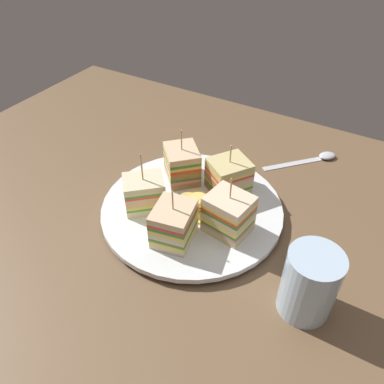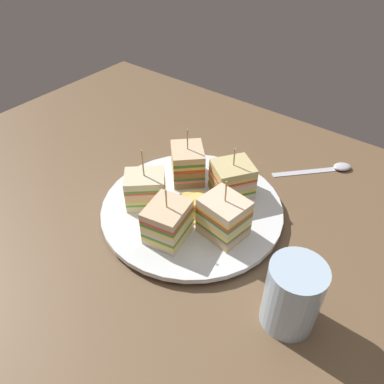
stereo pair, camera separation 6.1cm
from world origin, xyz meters
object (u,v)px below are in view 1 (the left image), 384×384
object	(u,v)px
sandwich_wedge_2	(229,176)
spoon	(317,158)
sandwich_wedge_1	(228,214)
drinking_glass	(308,287)
sandwich_wedge_4	(145,193)
plate	(192,209)
sandwich_wedge_0	(174,224)
chip_pile	(196,203)
sandwich_wedge_3	(182,164)

from	to	relation	value
sandwich_wedge_2	spoon	distance (cm)	21.81
sandwich_wedge_1	spoon	size ratio (longest dim) A/B	0.80
spoon	drinking_glass	size ratio (longest dim) A/B	1.27
sandwich_wedge_4	plate	bearing A→B (deg)	-11.29
sandwich_wedge_0	sandwich_wedge_4	bearing A→B (deg)	53.85
sandwich_wedge_4	drinking_glass	size ratio (longest dim) A/B	1.05
chip_pile	sandwich_wedge_1	bearing A→B (deg)	165.96
sandwich_wedge_1	sandwich_wedge_2	bearing A→B (deg)	-55.74
sandwich_wedge_2	sandwich_wedge_3	xyz separation A→B (cm)	(8.31, 1.41, 0.21)
sandwich_wedge_0	sandwich_wedge_4	size ratio (longest dim) A/B	0.88
plate	sandwich_wedge_1	xyz separation A→B (cm)	(-7.33, 1.84, 3.85)
sandwich_wedge_0	chip_pile	bearing A→B (deg)	-7.52
plate	chip_pile	world-z (taller)	chip_pile
sandwich_wedge_2	sandwich_wedge_3	bearing A→B (deg)	-45.80
plate	chip_pile	xyz separation A→B (cm)	(-0.82, 0.21, 1.91)
sandwich_wedge_2	chip_pile	world-z (taller)	sandwich_wedge_2
drinking_glass	spoon	bearing A→B (deg)	-76.58
sandwich_wedge_3	drinking_glass	xyz separation A→B (cm)	(-26.71, 13.49, -0.52)
sandwich_wedge_2	drinking_glass	bearing A→B (deg)	85.57
sandwich_wedge_3	sandwich_wedge_4	distance (cm)	9.38
sandwich_wedge_2	spoon	xyz separation A→B (cm)	(-10.37, -18.74, -4.11)
sandwich_wedge_1	chip_pile	distance (cm)	6.98
plate	spoon	bearing A→B (deg)	-117.73
sandwich_wedge_2	chip_pile	bearing A→B (deg)	16.77
sandwich_wedge_4	spoon	bearing A→B (deg)	14.23
spoon	sandwich_wedge_0	bearing A→B (deg)	-156.98
chip_pile	drinking_glass	bearing A→B (deg)	159.33
plate	spoon	distance (cm)	28.96
sandwich_wedge_0	sandwich_wedge_3	bearing A→B (deg)	15.51
plate	sandwich_wedge_0	bearing A→B (deg)	99.78
sandwich_wedge_4	drinking_glass	distance (cm)	28.33
sandwich_wedge_2	spoon	size ratio (longest dim) A/B	0.71
sandwich_wedge_2	sandwich_wedge_3	world-z (taller)	sandwich_wedge_3
sandwich_wedge_1	sandwich_wedge_2	world-z (taller)	sandwich_wedge_1
sandwich_wedge_2	sandwich_wedge_4	distance (cm)	14.39
sandwich_wedge_3	chip_pile	size ratio (longest dim) A/B	1.21
sandwich_wedge_4	chip_pile	world-z (taller)	sandwich_wedge_4
plate	sandwich_wedge_0	xyz separation A→B (cm)	(-1.28, 7.45, 3.60)
sandwich_wedge_3	drinking_glass	distance (cm)	29.92
sandwich_wedge_1	chip_pile	world-z (taller)	sandwich_wedge_1
sandwich_wedge_2	sandwich_wedge_4	size ratio (longest dim) A/B	0.86
sandwich_wedge_2	sandwich_wedge_4	xyz separation A→B (cm)	(9.62, 10.69, -0.08)
sandwich_wedge_3	spoon	size ratio (longest dim) A/B	0.79
sandwich_wedge_3	plate	bearing A→B (deg)	-0.56
sandwich_wedge_3	drinking_glass	world-z (taller)	sandwich_wedge_3
plate	drinking_glass	distance (cm)	23.16
sandwich_wedge_2	sandwich_wedge_4	world-z (taller)	sandwich_wedge_4
plate	spoon	size ratio (longest dim) A/B	2.38
sandwich_wedge_2	sandwich_wedge_3	distance (cm)	8.43
sandwich_wedge_1	sandwich_wedge_2	size ratio (longest dim) A/B	1.12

